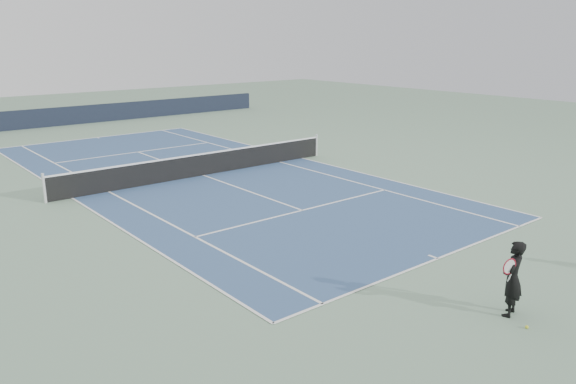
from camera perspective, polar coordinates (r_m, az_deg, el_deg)
ground at (r=23.90m, az=-8.59°, el=1.66°), size 80.00×80.00×0.00m
court_surface at (r=23.90m, az=-8.59°, el=1.68°), size 10.97×23.77×0.01m
tennis_net at (r=23.78m, az=-8.64°, el=2.84°), size 12.90×0.10×1.07m
windscreen_far at (r=40.02m, az=-22.00°, el=7.14°), size 30.00×0.25×1.20m
tennis_player at (r=12.60m, az=21.86°, el=-8.16°), size 0.81×0.61×1.64m
tennis_ball at (r=12.49m, az=23.09°, el=-12.50°), size 0.07×0.07×0.07m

